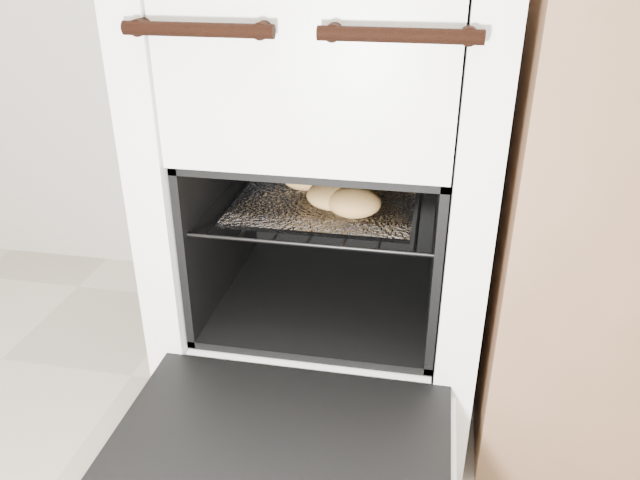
{
  "coord_description": "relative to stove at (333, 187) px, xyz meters",
  "views": [
    {
      "loc": [
        0.31,
        -0.01,
        0.91
      ],
      "look_at": [
        0.11,
        1.02,
        0.4
      ],
      "focal_mm": 35.0,
      "sensor_mm": 36.0,
      "label": 1
    }
  ],
  "objects": [
    {
      "name": "oven_rack",
      "position": [
        0.0,
        -0.07,
        -0.0
      ],
      "size": [
        0.43,
        0.42,
        0.01
      ],
      "color": "black",
      "rests_on": "stove"
    },
    {
      "name": "stove",
      "position": [
        0.0,
        0.0,
        0.0
      ],
      "size": [
        0.6,
        0.66,
        0.91
      ],
      "color": "white",
      "rests_on": "ground"
    },
    {
      "name": "oven_door",
      "position": [
        -0.0,
        -0.5,
        -0.25
      ],
      "size": [
        0.54,
        0.42,
        0.04
      ],
      "color": "black",
      "rests_on": "stove"
    },
    {
      "name": "baked_rolls",
      "position": [
        0.04,
        -0.05,
        0.03
      ],
      "size": [
        0.3,
        0.31,
        0.05
      ],
      "color": "tan",
      "rests_on": "foil_sheet"
    },
    {
      "name": "foil_sheet",
      "position": [
        0.0,
        -0.09,
        0.01
      ],
      "size": [
        0.34,
        0.3,
        0.01
      ],
      "primitive_type": "cube",
      "color": "white",
      "rests_on": "oven_rack"
    }
  ]
}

